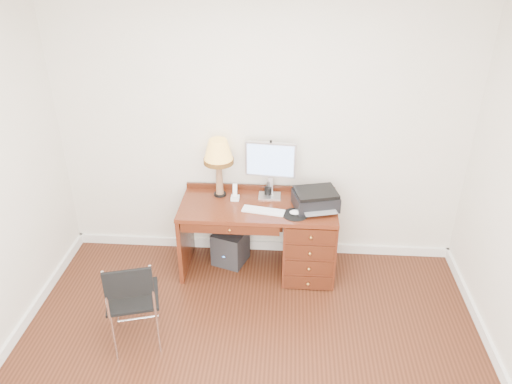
# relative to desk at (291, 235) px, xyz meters

# --- Properties ---
(ground) EXTENTS (4.00, 4.00, 0.00)m
(ground) POSITION_rel_desk_xyz_m (-0.32, -1.40, -0.41)
(ground) COLOR #34160B
(ground) RESTS_ON ground
(room_shell) EXTENTS (4.00, 4.00, 4.00)m
(room_shell) POSITION_rel_desk_xyz_m (-0.32, -0.77, -0.36)
(room_shell) COLOR silver
(room_shell) RESTS_ON ground
(desk) EXTENTS (1.50, 0.67, 0.75)m
(desk) POSITION_rel_desk_xyz_m (0.00, 0.00, 0.00)
(desk) COLOR #5A2313
(desk) RESTS_ON ground
(monitor) EXTENTS (0.49, 0.18, 0.56)m
(monitor) POSITION_rel_desk_xyz_m (-0.22, 0.19, 0.69)
(monitor) COLOR silver
(monitor) RESTS_ON desk
(keyboard) EXTENTS (0.41, 0.18, 0.02)m
(keyboard) POSITION_rel_desk_xyz_m (-0.27, -0.13, 0.34)
(keyboard) COLOR white
(keyboard) RESTS_ON desk
(mouse_pad) EXTENTS (0.24, 0.24, 0.05)m
(mouse_pad) POSITION_rel_desk_xyz_m (0.03, -0.17, 0.35)
(mouse_pad) COLOR black
(mouse_pad) RESTS_ON desk
(printer) EXTENTS (0.46, 0.40, 0.18)m
(printer) POSITION_rel_desk_xyz_m (0.22, -0.01, 0.42)
(printer) COLOR black
(printer) RESTS_ON desk
(leg_lamp) EXTENTS (0.29, 0.29, 0.59)m
(leg_lamp) POSITION_rel_desk_xyz_m (-0.71, 0.16, 0.77)
(leg_lamp) COLOR black
(leg_lamp) RESTS_ON desk
(phone) EXTENTS (0.08, 0.08, 0.17)m
(phone) POSITION_rel_desk_xyz_m (-0.55, 0.08, 0.39)
(phone) COLOR white
(phone) RESTS_ON desk
(pen_cup) EXTENTS (0.07, 0.07, 0.09)m
(pen_cup) POSITION_rel_desk_xyz_m (-0.24, 0.19, 0.38)
(pen_cup) COLOR black
(pen_cup) RESTS_ON desk
(chair) EXTENTS (0.50, 0.51, 0.87)m
(chair) POSITION_rel_desk_xyz_m (-1.27, -1.12, 0.11)
(chair) COLOR black
(chair) RESTS_ON ground
(equipment_box) EXTENTS (0.39, 0.39, 0.36)m
(equipment_box) POSITION_rel_desk_xyz_m (-0.62, 0.10, -0.23)
(equipment_box) COLOR black
(equipment_box) RESTS_ON ground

